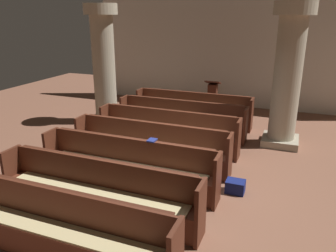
{
  "coord_description": "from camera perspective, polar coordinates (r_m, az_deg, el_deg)",
  "views": [
    {
      "loc": [
        2.09,
        -5.53,
        3.13
      ],
      "look_at": [
        -0.44,
        1.0,
        0.75
      ],
      "focal_mm": 35.63,
      "sensor_mm": 36.0,
      "label": 1
    }
  ],
  "objects": [
    {
      "name": "ground_plane",
      "position": [
        6.69,
        0.44,
        -9.12
      ],
      "size": [
        19.2,
        19.2,
        0.0
      ],
      "primitive_type": "plane",
      "color": "brown"
    },
    {
      "name": "back_wall",
      "position": [
        11.83,
        11.3,
        14.14
      ],
      "size": [
        10.0,
        0.16,
        4.5
      ],
      "primitive_type": "cube",
      "color": "silver",
      "rests_on": "ground"
    },
    {
      "name": "pew_row_0",
      "position": [
        9.82,
        4.24,
        3.08
      ],
      "size": [
        3.45,
        0.46,
        0.93
      ],
      "color": "#562819",
      "rests_on": "ground"
    },
    {
      "name": "pew_row_1",
      "position": [
        8.89,
        2.3,
        1.43
      ],
      "size": [
        3.45,
        0.46,
        0.93
      ],
      "color": "#562819",
      "rests_on": "ground"
    },
    {
      "name": "pew_row_2",
      "position": [
        7.98,
        -0.09,
        -0.6
      ],
      "size": [
        3.45,
        0.47,
        0.93
      ],
      "color": "#562819",
      "rests_on": "ground"
    },
    {
      "name": "pew_row_3",
      "position": [
        7.1,
        -3.08,
        -3.14
      ],
      "size": [
        3.45,
        0.46,
        0.93
      ],
      "color": "#562819",
      "rests_on": "ground"
    },
    {
      "name": "pew_row_4",
      "position": [
        6.26,
        -6.91,
        -6.37
      ],
      "size": [
        3.45,
        0.46,
        0.93
      ],
      "color": "#562819",
      "rests_on": "ground"
    },
    {
      "name": "pew_row_5",
      "position": [
        5.48,
        -11.96,
        -10.5
      ],
      "size": [
        3.45,
        0.47,
        0.93
      ],
      "color": "#562819",
      "rests_on": "ground"
    },
    {
      "name": "pew_row_6",
      "position": [
        4.8,
        -18.75,
        -15.77
      ],
      "size": [
        3.45,
        0.46,
        0.93
      ],
      "color": "#562819",
      "rests_on": "ground"
    },
    {
      "name": "pillar_aisle_side",
      "position": [
        8.41,
        19.79,
        8.33
      ],
      "size": [
        0.93,
        0.93,
        3.39
      ],
      "color": "#9F967E",
      "rests_on": "ground"
    },
    {
      "name": "pillar_far_side",
      "position": [
        9.93,
        -10.93,
        10.53
      ],
      "size": [
        0.93,
        0.93,
        3.39
      ],
      "color": "#9F967E",
      "rests_on": "ground"
    },
    {
      "name": "lectern",
      "position": [
        11.05,
        7.58,
        4.57
      ],
      "size": [
        0.48,
        0.45,
        1.08
      ],
      "color": "#411E13",
      "rests_on": "ground"
    },
    {
      "name": "hymn_book",
      "position": [
        6.06,
        -2.75,
        -2.44
      ],
      "size": [
        0.15,
        0.19,
        0.02
      ],
      "primitive_type": "cube",
      "color": "navy",
      "rests_on": "pew_row_4"
    },
    {
      "name": "kneeler_box_navy",
      "position": [
        6.32,
        11.44,
        -10.11
      ],
      "size": [
        0.34,
        0.26,
        0.23
      ],
      "primitive_type": "cube",
      "color": "navy",
      "rests_on": "ground"
    }
  ]
}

